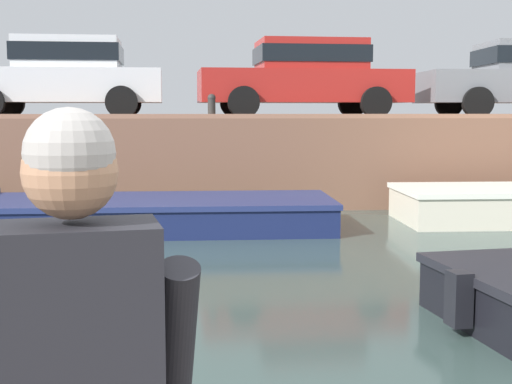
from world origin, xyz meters
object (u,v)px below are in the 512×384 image
person_seated_left (76,377)px  car_centre_red (305,75)px  car_left_inner_white (65,74)px  mooring_bollard_mid (212,105)px  boat_moored_central_navy (129,215)px

person_seated_left → car_centre_red: bearing=79.2°
car_left_inner_white → person_seated_left: (2.30, -12.81, -1.30)m
car_left_inner_white → car_centre_red: (4.75, 0.00, 0.00)m
car_centre_red → person_seated_left: size_ratio=4.36×
car_centre_red → mooring_bollard_mid: 2.35m
boat_moored_central_navy → person_seated_left: person_seated_left is taller
car_left_inner_white → mooring_bollard_mid: bearing=-23.3°
car_left_inner_white → car_centre_red: bearing=0.0°
boat_moored_central_navy → car_centre_red: size_ratio=1.62×
car_centre_red → person_seated_left: (-2.45, -12.81, -1.30)m
car_left_inner_white → person_seated_left: car_left_inner_white is taller
car_centre_red → person_seated_left: bearing=-100.8°
car_left_inner_white → mooring_bollard_mid: car_left_inner_white is taller
person_seated_left → boat_moored_central_navy: bearing=94.7°
car_left_inner_white → mooring_bollard_mid: (2.84, -1.23, -0.61)m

